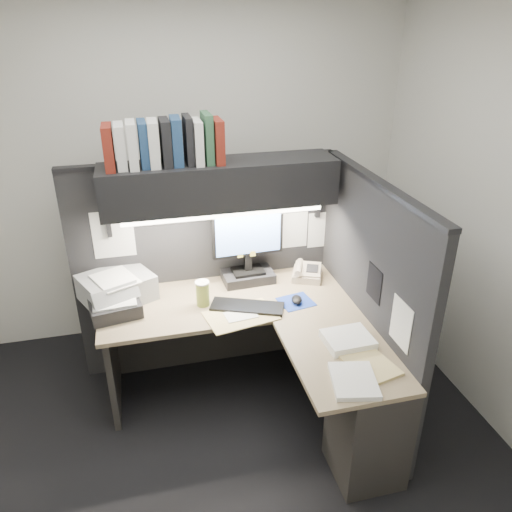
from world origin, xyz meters
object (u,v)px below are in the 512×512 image
desk (293,376)px  coffee_cup (203,294)px  printer (117,287)px  monitor (248,254)px  telephone (307,273)px  overhead_shelf (220,184)px  keyboard (247,307)px  notebook_stack (115,308)px

desk → coffee_cup: 0.80m
desk → printer: printer is taller
monitor → telephone: monitor is taller
overhead_shelf → coffee_cup: 0.75m
overhead_shelf → monitor: bearing=7.4°
telephone → coffee_cup: 0.83m
overhead_shelf → keyboard: (0.10, -0.34, -0.76)m
monitor → desk: bearing=-85.1°
keyboard → printer: bearing=-179.4°
notebook_stack → monitor: bearing=13.5°
keyboard → desk: bearing=-41.4°
keyboard → coffee_cup: (-0.28, 0.12, 0.07)m
overhead_shelf → coffee_cup: size_ratio=9.28×
overhead_shelf → coffee_cup: overhead_shelf is taller
desk → printer: 1.34m
overhead_shelf → keyboard: bearing=-73.7°
monitor → printer: 0.94m
desk → monitor: size_ratio=3.07×
keyboard → coffee_cup: 0.31m
desk → notebook_stack: bearing=152.5°
keyboard → telephone: 0.61m
printer → notebook_stack: (-0.01, -0.20, -0.04)m
desk → monitor: 0.93m
telephone → coffee_cup: bearing=-143.0°
monitor → notebook_stack: bearing=-169.5°
coffee_cup → printer: 0.60m
telephone → notebook_stack: 1.40m
overhead_shelf → notebook_stack: overhead_shelf is taller
monitor → keyboard: bearing=-107.0°
overhead_shelf → keyboard: 0.84m
printer → telephone: bearing=-26.2°
monitor → coffee_cup: 0.47m
keyboard → coffee_cup: coffee_cup is taller
notebook_stack → desk: bearing=-27.5°
overhead_shelf → monitor: (0.19, 0.02, -0.55)m
desk → notebook_stack: size_ratio=5.37×
telephone → notebook_stack: (-1.39, -0.17, 0.00)m
printer → monitor: bearing=-23.2°
desk → overhead_shelf: (-0.30, 0.75, 1.06)m
desk → telephone: 0.86m
desk → notebook_stack: 1.24m
overhead_shelf → telephone: bearing=-3.1°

